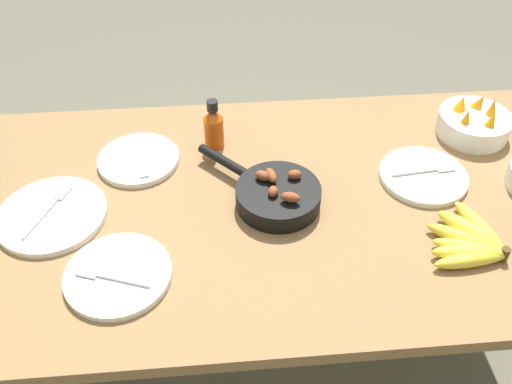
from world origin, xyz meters
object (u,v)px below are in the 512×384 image
Objects in this scene: banana_bunch at (472,243)px; fruit_bowl_mango at (474,123)px; empty_plate_near_front at (52,215)px; empty_plate_far_left at (423,176)px; empty_plate_mid_edge at (118,275)px; empty_plate_far_right at (139,160)px; hot_sauce_bottle at (214,127)px; skillet at (276,194)px.

fruit_bowl_mango is at bearing 68.89° from banana_bunch.
empty_plate_near_front is 1.15m from fruit_bowl_mango.
empty_plate_mid_edge is (-0.75, -0.26, -0.00)m from empty_plate_far_left.
empty_plate_far_left is at bearing 97.87° from banana_bunch.
empty_plate_mid_edge is at bearing -155.33° from fruit_bowl_mango.
fruit_bowl_mango is (0.20, 0.18, 0.03)m from empty_plate_far_left.
fruit_bowl_mango reaches higher than empty_plate_far_right.
fruit_bowl_mango is at bearing 12.03° from empty_plate_near_front.
empty_plate_mid_edge is 0.50m from hot_sauce_bottle.
banana_bunch is 0.89× the size of empty_plate_mid_edge.
fruit_bowl_mango is at bearing -0.48° from hot_sauce_bottle.
empty_plate_far_left and empty_plate_mid_edge have the same top height.
empty_plate_mid_edge is at bearing -48.17° from empty_plate_near_front.
fruit_bowl_mango is 0.73m from hot_sauce_bottle.
empty_plate_near_front is 0.47m from hot_sauce_bottle.
hot_sauce_bottle is at bearing 31.78° from empty_plate_near_front.
empty_plate_near_front is at bearing 131.83° from empty_plate_mid_edge.
banana_bunch reaches higher than empty_plate_mid_edge.
empty_plate_mid_edge is at bearing 75.02° from skillet.
empty_plate_far_left is 1.04× the size of empty_plate_far_right.
empty_plate_near_front and empty_plate_mid_edge have the same top height.
empty_plate_far_left is 0.79m from empty_plate_mid_edge.
empty_plate_far_left is (-0.03, 0.24, -0.01)m from banana_bunch.
empty_plate_near_front is at bearing -135.14° from empty_plate_far_right.
hot_sauce_bottle is (-0.53, 0.18, 0.05)m from empty_plate_far_left.
empty_plate_near_front is (-0.54, -0.00, -0.02)m from skillet.
empty_plate_near_front is at bearing 169.36° from banana_bunch.
empty_plate_far_right is at bearing 154.26° from banana_bunch.
skillet is at bearing -171.65° from empty_plate_far_left.
empty_plate_near_front is at bearing -148.22° from hot_sauce_bottle.
empty_plate_far_left and empty_plate_far_right have the same top height.
empty_plate_mid_edge is at bearing -116.57° from hot_sauce_bottle.
empty_plate_far_left is 0.75m from empty_plate_far_right.
skillet reaches higher than empty_plate_near_front.
empty_plate_mid_edge is (-0.02, -0.39, -0.00)m from empty_plate_far_right.
skillet is 0.41m from empty_plate_mid_edge.
fruit_bowl_mango reaches higher than empty_plate_far_left.
skillet is at bearing 156.42° from banana_bunch.
banana_bunch is at bearing -111.11° from fruit_bowl_mango.
empty_plate_far_right is at bearing -164.97° from hot_sauce_bottle.
empty_plate_near_front is (-0.96, 0.18, -0.01)m from banana_bunch.
banana_bunch is 0.96× the size of empty_plate_far_right.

